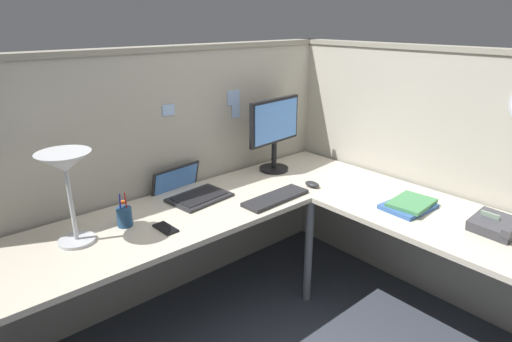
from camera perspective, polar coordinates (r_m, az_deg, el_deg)
The scene contains 16 objects.
ground_plane at distance 2.74m, azimuth 6.97°, elevation -19.43°, with size 6.80×6.80×0.00m, color #383D47.
cubicle_wall_back at distance 2.74m, azimuth -11.21°, elevation -0.51°, with size 2.57×0.12×1.58m.
cubicle_wall_right at distance 2.88m, azimuth 23.40°, elevation -0.80°, with size 0.12×2.37×1.58m.
desk at distance 2.27m, azimuth 6.02°, elevation -9.22°, with size 2.35×2.15×0.73m.
monitor at distance 2.87m, azimuth 2.52°, elevation 5.63°, with size 0.46×0.20×0.50m.
laptop at distance 2.58m, azimuth -8.99°, elevation -2.63°, with size 0.38×0.42×0.22m.
keyboard at distance 2.48m, azimuth 2.66°, elevation -3.62°, with size 0.43×0.14×0.02m, color #232326.
computer_mouse at distance 2.69m, azimuth 7.55°, elevation -1.77°, with size 0.06×0.10×0.03m, color #232326.
desk_lamp_dome at distance 2.07m, azimuth -24.20°, elevation 0.15°, with size 0.24×0.24×0.44m.
pen_cup at distance 2.26m, azimuth -17.25°, elevation -5.84°, with size 0.08×0.08×0.18m.
cell_phone at distance 2.20m, azimuth -12.06°, elevation -7.53°, with size 0.07×0.14×0.01m, color black.
office_phone at distance 2.41m, azimuth 29.58°, elevation -6.47°, with size 0.20×0.21×0.11m.
book_stack at distance 2.52m, azimuth 19.92°, elevation -4.29°, with size 0.30×0.23×0.04m.
pinned_note_leftmost at distance 2.86m, azimuth -2.74°, elevation 8.06°, with size 0.07×0.00×0.09m, color #99B7E5.
pinned_note_middle at distance 2.57m, azimuth -11.69°, elevation 8.01°, with size 0.08×0.00×0.06m, color #99B7E5.
pinned_note_rightmost at distance 2.83m, azimuth -3.04°, elevation 9.81°, with size 0.10×0.00×0.10m, color #99B7E5.
Camera 1 is at (-1.62, -1.38, 1.73)m, focal length 29.78 mm.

